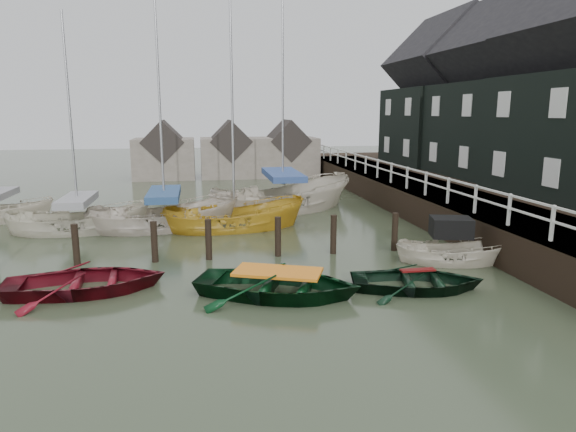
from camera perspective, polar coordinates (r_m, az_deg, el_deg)
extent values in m
plane|color=#2B3320|center=(15.11, -3.90, -7.75)|extent=(120.00, 120.00, 0.00)
cube|color=black|center=(26.80, 14.33, 3.47)|extent=(3.00, 32.00, 0.20)
cube|color=silver|center=(26.10, 11.43, 5.71)|extent=(0.06, 32.00, 0.06)
cube|color=silver|center=(26.14, 11.39, 4.84)|extent=(0.06, 32.00, 0.06)
cube|color=black|center=(29.68, 23.94, 0.84)|extent=(14.00, 38.00, 1.50)
cube|color=black|center=(30.95, 22.49, 8.83)|extent=(6.00, 7.00, 5.00)
cube|color=black|center=(31.10, 23.11, 16.65)|extent=(6.11, 7.14, 6.11)
cube|color=black|center=(37.06, 16.68, 9.51)|extent=(6.40, 7.00, 5.00)
cube|color=black|center=(37.19, 17.07, 16.06)|extent=(6.52, 7.14, 6.52)
cylinder|color=black|center=(18.23, -22.47, -3.61)|extent=(0.22, 0.22, 1.80)
cylinder|color=black|center=(17.84, -14.60, -3.41)|extent=(0.22, 0.22, 1.80)
cylinder|color=black|center=(17.77, -8.80, -3.23)|extent=(0.22, 0.22, 1.80)
cylinder|color=black|center=(17.97, -1.12, -2.93)|extent=(0.22, 0.22, 1.80)
cylinder|color=black|center=(18.37, 5.06, -2.65)|extent=(0.22, 0.22, 1.80)
cylinder|color=black|center=(19.08, 11.76, -2.32)|extent=(0.22, 0.22, 1.80)
cube|color=#665B51|center=(40.43, -13.56, 6.24)|extent=(4.50, 4.00, 3.00)
cube|color=#282321|center=(40.34, -13.65, 8.08)|extent=(3.18, 4.08, 3.18)
cube|color=#665B51|center=(40.42, -6.43, 6.49)|extent=(4.50, 4.00, 3.00)
cube|color=#282321|center=(40.33, -6.48, 8.33)|extent=(3.18, 4.08, 3.18)
cube|color=#665B51|center=(40.94, -0.10, 6.62)|extent=(4.50, 4.00, 3.00)
cube|color=#282321|center=(40.85, -0.10, 8.44)|extent=(3.18, 4.08, 3.18)
imported|color=#5D0D17|center=(15.67, -21.46, -7.85)|extent=(4.58, 3.44, 0.90)
imported|color=black|center=(14.30, -1.13, -8.86)|extent=(5.43, 4.71, 0.94)
imported|color=black|center=(15.25, 14.12, -7.91)|extent=(4.23, 3.41, 0.78)
imported|color=beige|center=(18.10, 17.72, -5.02)|extent=(3.98, 2.32, 1.44)
cube|color=black|center=(17.98, 17.66, -1.19)|extent=(1.51, 1.30, 0.65)
imported|color=beige|center=(23.43, -22.14, -1.63)|extent=(5.87, 2.29, 2.25)
cylinder|color=#B2B2B7|center=(22.90, -23.11, 10.81)|extent=(0.10, 0.10, 7.65)
cube|color=gray|center=(23.18, -22.39, 1.64)|extent=(3.23, 1.22, 0.30)
imported|color=beige|center=(22.93, -13.44, -1.36)|extent=(6.88, 3.58, 2.53)
cylinder|color=#B2B2B7|center=(22.40, -14.12, 12.85)|extent=(0.10, 0.10, 8.49)
cube|color=navy|center=(22.65, -13.61, 2.37)|extent=(3.77, 1.92, 0.30)
imported|color=#BC9023|center=(22.39, -5.94, -1.41)|extent=(6.43, 2.93, 2.41)
cylinder|color=#B2B2B7|center=(21.83, -6.24, 12.59)|extent=(0.10, 0.10, 8.19)
imported|color=#BEB4A2|center=(26.32, -0.56, 0.60)|extent=(8.75, 5.94, 3.16)
cylinder|color=#B2B2B7|center=(25.87, -0.59, 13.67)|extent=(0.10, 0.10, 8.43)
cube|color=navy|center=(26.03, -0.57, 4.62)|extent=(4.79, 3.21, 0.30)
imported|color=beige|center=(27.45, -29.34, -0.44)|extent=(5.63, 3.17, 2.05)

